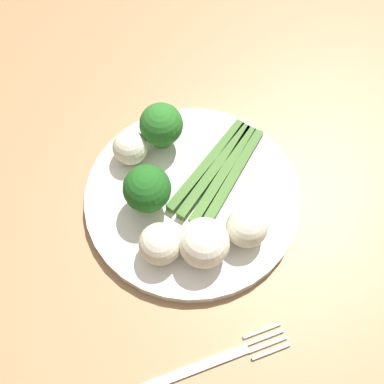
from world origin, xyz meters
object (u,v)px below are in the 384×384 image
at_px(cauliflower_right, 130,147).
at_px(broccoli_back, 161,125).
at_px(asparagus_bundle, 219,172).
at_px(plate, 192,197).
at_px(cauliflower_mid, 160,244).
at_px(cauliflower_edge, 204,240).
at_px(fork, 218,360).
at_px(dining_table, 188,285).
at_px(broccoli_outer_edge, 147,189).
at_px(cauliflower_near_center, 247,227).

bearing_deg(cauliflower_right, broccoli_back, 111.05).
relative_size(asparagus_bundle, broccoli_back, 2.25).
height_order(plate, cauliflower_right, cauliflower_right).
height_order(cauliflower_right, cauliflower_mid, cauliflower_mid).
bearing_deg(cauliflower_edge, fork, -1.51).
xyz_separation_m(dining_table, plate, (-0.08, 0.02, 0.11)).
bearing_deg(cauliflower_mid, asparagus_bundle, 137.41).
relative_size(asparagus_bundle, cauliflower_edge, 2.63).
relative_size(plate, cauliflower_mid, 5.48).
relative_size(cauliflower_right, cauliflower_mid, 0.91).
bearing_deg(dining_table, broccoli_outer_edge, -153.41).
relative_size(plate, cauliflower_right, 5.99).
bearing_deg(cauliflower_edge, broccoli_back, -169.90).
distance_m(broccoli_outer_edge, cauliflower_near_center, 0.12).
bearing_deg(cauliflower_edge, plate, -178.81).
bearing_deg(cauliflower_near_center, dining_table, -79.10).
bearing_deg(broccoli_outer_edge, cauliflower_near_center, 61.55).
bearing_deg(asparagus_bundle, cauliflower_right, -71.03).
relative_size(plate, asparagus_bundle, 1.76).
distance_m(asparagus_bundle, cauliflower_edge, 0.11).
xyz_separation_m(cauliflower_edge, cauliflower_mid, (-0.00, -0.05, -0.00)).
height_order(cauliflower_edge, cauliflower_mid, cauliflower_edge).
xyz_separation_m(dining_table, broccoli_outer_edge, (-0.07, -0.04, 0.16)).
xyz_separation_m(dining_table, cauliflower_mid, (-0.01, -0.03, 0.14)).
bearing_deg(broccoli_outer_edge, cauliflower_edge, 39.13).
height_order(dining_table, asparagus_bundle, asparagus_bundle).
distance_m(plate, cauliflower_mid, 0.09).
distance_m(cauliflower_right, cauliflower_mid, 0.14).
bearing_deg(asparagus_bundle, broccoli_back, -91.59).
relative_size(broccoli_outer_edge, cauliflower_mid, 1.42).
relative_size(cauliflower_mid, fork, 0.30).
bearing_deg(asparagus_bundle, broccoli_outer_edge, -31.56).
xyz_separation_m(asparagus_bundle, cauliflower_mid, (0.09, -0.09, 0.02)).
height_order(broccoli_back, cauliflower_right, broccoli_back).
height_order(plate, broccoli_back, broccoli_back).
relative_size(dining_table, cauliflower_mid, 28.84).
distance_m(plate, asparagus_bundle, 0.05).
bearing_deg(cauliflower_edge, cauliflower_mid, -94.74).
xyz_separation_m(plate, asparagus_bundle, (-0.02, 0.04, 0.01)).
distance_m(cauliflower_edge, cauliflower_right, 0.16).
bearing_deg(broccoli_outer_edge, fork, 15.24).
height_order(broccoli_outer_edge, cauliflower_mid, broccoli_outer_edge).
relative_size(asparagus_bundle, cauliflower_mid, 3.11).
distance_m(broccoli_outer_edge, fork, 0.21).
bearing_deg(broccoli_back, plate, 17.82).
xyz_separation_m(broccoli_back, broccoli_outer_edge, (0.09, -0.03, 0.00)).
distance_m(cauliflower_edge, cauliflower_near_center, 0.05).
bearing_deg(broccoli_outer_edge, broccoli_back, 162.87).
bearing_deg(broccoli_back, cauliflower_edge, 10.10).
xyz_separation_m(plate, cauliflower_right, (-0.07, -0.07, 0.03)).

